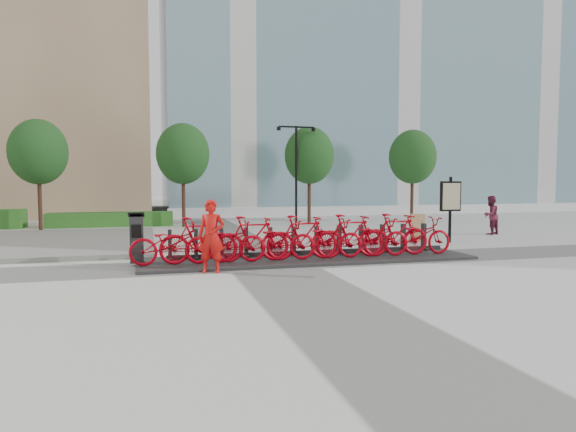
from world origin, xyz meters
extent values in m
plane|color=#B3B3B3|center=(0.00, 0.00, 0.00)|extent=(120.00, 120.00, 0.00)
cube|color=slate|center=(14.00, 26.00, 12.00)|extent=(32.00, 16.00, 24.00)
cube|color=#296E1E|center=(-5.00, 13.20, 0.35)|extent=(6.00, 1.20, 0.70)
cylinder|color=#412315|center=(-8.00, 12.00, 1.50)|extent=(0.18, 0.18, 3.00)
ellipsoid|color=#153714|center=(-8.00, 12.00, 3.60)|extent=(2.60, 2.60, 2.99)
cylinder|color=#412315|center=(-1.50, 12.00, 1.50)|extent=(0.18, 0.18, 3.00)
ellipsoid|color=#153714|center=(-1.50, 12.00, 3.60)|extent=(2.60, 2.60, 2.99)
cylinder|color=#412315|center=(5.00, 12.00, 1.50)|extent=(0.18, 0.18, 3.00)
ellipsoid|color=#153714|center=(5.00, 12.00, 3.60)|extent=(2.60, 2.60, 2.99)
cylinder|color=#412315|center=(11.00, 12.00, 1.50)|extent=(0.18, 0.18, 3.00)
ellipsoid|color=#153714|center=(11.00, 12.00, 3.60)|extent=(2.60, 2.60, 2.99)
cylinder|color=black|center=(4.00, 11.00, 2.50)|extent=(0.12, 0.12, 5.00)
cube|color=black|center=(3.55, 11.00, 4.95)|extent=(0.90, 0.08, 0.08)
cube|color=black|center=(4.45, 11.00, 4.95)|extent=(0.90, 0.08, 0.08)
cylinder|color=black|center=(3.10, 11.00, 4.85)|extent=(0.20, 0.20, 0.18)
cylinder|color=black|center=(4.90, 11.00, 4.85)|extent=(0.20, 0.20, 0.18)
cube|color=#2A2A2A|center=(1.30, 0.30, 0.04)|extent=(9.60, 2.40, 0.08)
imported|color=#A9000E|center=(-2.60, -0.05, 0.64)|extent=(2.14, 0.75, 1.13)
imported|color=#A9000E|center=(-1.88, -0.05, 0.71)|extent=(2.08, 0.59, 1.25)
imported|color=#A9000E|center=(-1.16, -0.05, 0.64)|extent=(2.14, 0.75, 1.13)
imported|color=#A9000E|center=(-0.44, -0.05, 0.71)|extent=(2.08, 0.59, 1.25)
imported|color=#A9000E|center=(0.28, -0.05, 0.64)|extent=(2.14, 0.75, 1.13)
imported|color=#A9000E|center=(1.00, -0.05, 0.71)|extent=(2.08, 0.59, 1.25)
imported|color=#A9000E|center=(1.72, -0.05, 0.64)|extent=(2.14, 0.75, 1.13)
imported|color=#A9000E|center=(2.44, -0.05, 0.71)|extent=(2.08, 0.59, 1.25)
imported|color=#A9000E|center=(3.16, -0.05, 0.64)|extent=(2.14, 0.75, 1.13)
imported|color=#A9000E|center=(3.88, -0.05, 0.71)|extent=(2.08, 0.59, 1.25)
imported|color=#A9000E|center=(4.60, -0.05, 0.64)|extent=(2.14, 0.75, 1.13)
cube|color=black|center=(-3.48, 0.55, 0.71)|extent=(0.36, 0.31, 1.25)
cube|color=black|center=(-3.48, 0.55, 1.37)|extent=(0.43, 0.36, 0.16)
cube|color=black|center=(-3.48, 0.39, 0.95)|extent=(0.25, 0.02, 0.35)
imported|color=red|center=(-1.66, -1.00, 0.91)|extent=(0.77, 0.63, 1.83)
imported|color=maroon|center=(10.85, 4.95, 0.82)|extent=(0.97, 0.86, 1.65)
cylinder|color=orange|center=(6.68, 3.65, 0.51)|extent=(0.66, 0.66, 1.03)
cylinder|color=black|center=(7.61, 2.94, 1.22)|extent=(0.11, 0.11, 2.43)
cube|color=black|center=(7.61, 2.94, 1.71)|extent=(0.80, 0.17, 1.11)
cube|color=#BBB08B|center=(7.61, 2.88, 1.71)|extent=(0.68, 0.07, 0.97)
camera|label=1|loc=(-3.13, -13.75, 2.31)|focal=32.00mm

